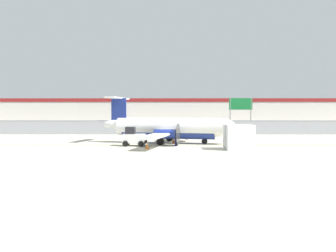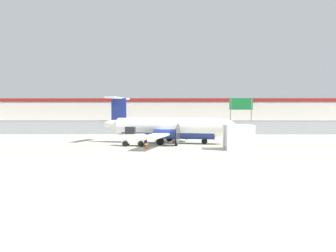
% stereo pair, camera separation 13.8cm
% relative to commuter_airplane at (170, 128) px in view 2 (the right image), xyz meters
% --- Properties ---
extents(ground_plane, '(140.00, 140.00, 0.01)m').
position_rel_commuter_airplane_xyz_m(ground_plane, '(0.98, -2.15, -1.60)').
color(ground_plane, '#B2AD99').
extents(perimeter_fence, '(98.00, 0.10, 2.10)m').
position_rel_commuter_airplane_xyz_m(perimeter_fence, '(0.98, 13.85, -0.49)').
color(perimeter_fence, gray).
rests_on(perimeter_fence, ground).
extents(parking_lot_strip, '(98.00, 17.00, 0.12)m').
position_rel_commuter_airplane_xyz_m(parking_lot_strip, '(0.98, 25.35, -1.54)').
color(parking_lot_strip, '#38383A').
rests_on(parking_lot_strip, ground).
extents(background_building, '(91.00, 8.10, 6.50)m').
position_rel_commuter_airplane_xyz_m(background_building, '(0.98, 43.83, 1.66)').
color(background_building, beige).
rests_on(background_building, ground).
extents(commuter_airplane, '(14.42, 15.98, 4.92)m').
position_rel_commuter_airplane_xyz_m(commuter_airplane, '(0.00, 0.00, 0.00)').
color(commuter_airplane, white).
rests_on(commuter_airplane, ground).
extents(baggage_tug, '(2.38, 1.47, 1.88)m').
position_rel_commuter_airplane_xyz_m(baggage_tug, '(-3.60, -2.76, -0.75)').
color(baggage_tug, silver).
rests_on(baggage_tug, ground).
extents(ground_crew_worker, '(0.49, 0.48, 1.70)m').
position_rel_commuter_airplane_xyz_m(ground_crew_worker, '(0.59, -2.70, -0.65)').
color(ground_crew_worker, '#191E4C').
rests_on(ground_crew_worker, ground).
extents(cargo_container, '(2.48, 2.10, 2.20)m').
position_rel_commuter_airplane_xyz_m(cargo_container, '(6.04, -5.84, -0.50)').
color(cargo_container, silver).
rests_on(cargo_container, ground).
extents(traffic_cone_near_left, '(0.36, 0.36, 0.64)m').
position_rel_commuter_airplane_xyz_m(traffic_cone_near_left, '(-2.10, -5.32, -1.29)').
color(traffic_cone_near_left, orange).
rests_on(traffic_cone_near_left, ground).
extents(traffic_cone_near_right, '(0.36, 0.36, 0.64)m').
position_rel_commuter_airplane_xyz_m(traffic_cone_near_right, '(0.35, 0.02, -1.29)').
color(traffic_cone_near_right, orange).
rests_on(traffic_cone_near_right, ground).
extents(parked_car_0, '(4.23, 2.07, 1.58)m').
position_rel_commuter_airplane_xyz_m(parked_car_0, '(-13.42, 31.17, -0.71)').
color(parked_car_0, '#19662D').
rests_on(parked_car_0, parking_lot_strip).
extents(parked_car_1, '(4.34, 2.32, 1.58)m').
position_rel_commuter_airplane_xyz_m(parked_car_1, '(-9.41, 22.01, -0.71)').
color(parked_car_1, slate).
rests_on(parked_car_1, parking_lot_strip).
extents(parked_car_2, '(4.24, 2.09, 1.58)m').
position_rel_commuter_airplane_xyz_m(parked_car_2, '(-6.05, 21.55, -0.71)').
color(parked_car_2, red).
rests_on(parked_car_2, parking_lot_strip).
extents(parked_car_3, '(4.24, 2.09, 1.58)m').
position_rel_commuter_airplane_xyz_m(parked_car_3, '(-0.43, 29.80, -0.71)').
color(parked_car_3, navy).
rests_on(parked_car_3, parking_lot_strip).
extents(parked_car_4, '(4.40, 2.45, 1.58)m').
position_rel_commuter_airplane_xyz_m(parked_car_4, '(3.74, 21.46, -0.71)').
color(parked_car_4, red).
rests_on(parked_car_4, parking_lot_strip).
extents(parked_car_5, '(4.25, 2.10, 1.58)m').
position_rel_commuter_airplane_xyz_m(parked_car_5, '(6.56, 23.79, -0.71)').
color(parked_car_5, gray).
rests_on(parked_car_5, parking_lot_strip).
extents(parked_car_6, '(4.36, 2.36, 1.58)m').
position_rel_commuter_airplane_xyz_m(parked_car_6, '(10.95, 26.76, -0.71)').
color(parked_car_6, silver).
rests_on(parked_car_6, parking_lot_strip).
extents(parked_car_7, '(4.30, 2.21, 1.58)m').
position_rel_commuter_airplane_xyz_m(parked_car_7, '(15.64, 22.55, -0.71)').
color(parked_car_7, black).
rests_on(parked_car_7, parking_lot_strip).
extents(highway_sign, '(3.60, 0.14, 5.50)m').
position_rel_commuter_airplane_xyz_m(highway_sign, '(10.88, 15.96, 2.54)').
color(highway_sign, slate).
rests_on(highway_sign, ground).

